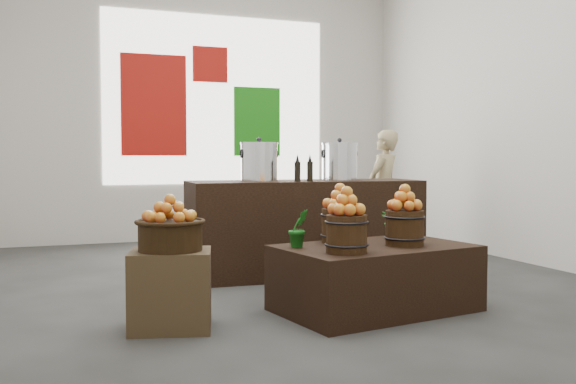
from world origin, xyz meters
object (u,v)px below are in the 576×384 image
object	(u,v)px
crate	(171,290)
shopper	(383,190)
stock_pot_center	(339,163)
counter	(305,228)
stock_pot_left	(259,163)
wicker_basket	(170,236)
display_table	(375,278)

from	to	relation	value
crate	shopper	world-z (taller)	shopper
stock_pot_center	shopper	xyz separation A→B (m)	(1.23, 1.30, -0.36)
counter	stock_pot_left	distance (m)	0.81
counter	shopper	world-z (taller)	shopper
crate	wicker_basket	world-z (taller)	wicker_basket
display_table	stock_pot_center	distance (m)	1.84
stock_pot_center	wicker_basket	bearing A→B (deg)	-142.07
counter	stock_pot_center	bearing A→B (deg)	0.00
wicker_basket	counter	bearing A→B (deg)	44.04
crate	stock_pot_center	xyz separation A→B (m)	(1.99, 1.55, 0.85)
stock_pot_left	shopper	world-z (taller)	shopper
crate	stock_pot_left	world-z (taller)	stock_pot_left
crate	counter	distance (m)	2.27
wicker_basket	shopper	xyz separation A→B (m)	(3.22, 2.85, 0.12)
crate	stock_pot_center	world-z (taller)	stock_pot_center
crate	display_table	size ratio (longest dim) A/B	0.37
stock_pot_center	shopper	distance (m)	1.82
display_table	shopper	world-z (taller)	shopper
wicker_basket	shopper	world-z (taller)	shopper
counter	crate	bearing A→B (deg)	-133.07
display_table	stock_pot_center	world-z (taller)	stock_pot_center
stock_pot_left	display_table	bearing A→B (deg)	-75.41
display_table	stock_pot_left	xyz separation A→B (m)	(-0.42, 1.61, 0.87)
stock_pot_left	stock_pot_center	world-z (taller)	same
shopper	crate	bearing A→B (deg)	7.00
crate	counter	world-z (taller)	counter
wicker_basket	crate	bearing A→B (deg)	0.00
crate	stock_pot_left	bearing A→B (deg)	54.16
wicker_basket	counter	size ratio (longest dim) A/B	0.19
stock_pot_left	shopper	bearing A→B (deg)	31.37
counter	shopper	xyz separation A→B (m)	(1.59, 1.28, 0.29)
display_table	stock_pot_left	distance (m)	1.87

